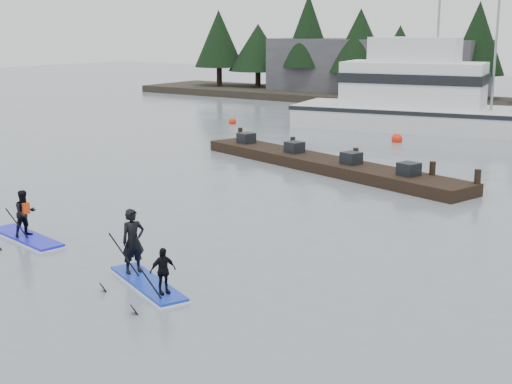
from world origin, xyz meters
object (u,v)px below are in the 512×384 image
Objects in this scene: paddleboard_solo at (25,222)px; paddleboard_duo at (144,260)px; floating_dock at (325,164)px; fishing_boat_large at (439,117)px.

paddleboard_duo is (5.38, -0.76, 0.06)m from paddleboard_solo.
paddleboard_solo is (-2.16, -13.97, 0.30)m from floating_dock.
paddleboard_solo is at bearing -103.91° from fishing_boat_large.
floating_dock is at bearing 91.98° from paddleboard_solo.
paddleboard_duo is at bearing -61.37° from floating_dock.
fishing_boat_large is 5.99× the size of paddleboard_solo.
paddleboard_solo reaches higher than floating_dock.
paddleboard_duo is (3.57, -29.22, -0.18)m from fishing_boat_large.
fishing_boat_large is 29.44m from paddleboard_duo.
floating_dock is at bearing 125.64° from paddleboard_duo.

